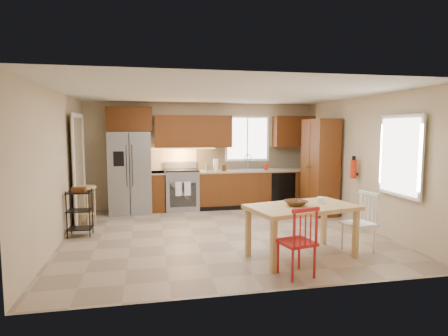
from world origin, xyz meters
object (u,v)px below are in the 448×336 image
table_jar (321,202)px  pantry (320,167)px  dining_table (302,232)px  table_bowl (296,206)px  soap_bottle (266,166)px  refrigerator (130,173)px  chair_red (296,241)px  fire_extinguisher (353,169)px  range_stove (182,190)px  bar_stool (87,206)px  chair_white (359,223)px  utility_cart (80,213)px

table_jar → pantry: bearing=64.7°
dining_table → table_bowl: (-0.10, 0.00, 0.39)m
soap_bottle → refrigerator: bearing=179.5°
chair_red → table_jar: (0.69, 0.75, 0.34)m
pantry → dining_table: bearing=-120.3°
soap_bottle → pantry: (0.95, -0.90, 0.05)m
fire_extinguisher → dining_table: size_ratio=0.23×
range_stove → table_bowl: (1.34, -3.63, 0.31)m
range_stove → chair_red: bearing=-75.7°
table_bowl → bar_stool: bearing=141.7°
refrigerator → chair_white: 5.01m
chair_red → table_bowl: size_ratio=2.90×
fire_extinguisher → dining_table: (-1.74, -1.59, -0.72)m
table_jar → table_bowl: bearing=-167.5°
soap_bottle → chair_white: soap_bottle is taller
pantry → bar_stool: bearing=-179.5°
chair_red → utility_cart: chair_red is taller
refrigerator → utility_cart: size_ratio=2.21×
refrigerator → pantry: bearing=-12.6°
chair_white → table_jar: 0.70m
refrigerator → table_jar: 4.54m
table_jar → refrigerator: bearing=130.2°
chair_white → utility_cart: bearing=55.3°
pantry → refrigerator: bearing=167.4°
chair_white → utility_cart: (-4.34, 1.75, -0.04)m
range_stove → bar_stool: size_ratio=1.20×
refrigerator → range_stove: 1.24m
fire_extinguisher → chair_red: 3.13m
fire_extinguisher → table_jar: 2.07m
chair_red → chair_white: bearing=15.6°
bar_stool → utility_cart: (0.00, -0.79, 0.03)m
dining_table → bar_stool: size_ratio=2.02×
dining_table → utility_cart: bearing=139.3°
utility_cart → bar_stool: bearing=92.2°
chair_white → table_bowl: (-1.05, -0.05, 0.31)m
soap_bottle → bar_stool: bearing=-166.6°
chair_white → bar_stool: chair_white is taller
table_bowl → dining_table: bearing=-0.0°
chair_red → table_jar: size_ratio=6.91×
refrigerator → range_stove: refrigerator is taller
fire_extinguisher → chair_red: fire_extinguisher is taller
range_stove → table_jar: (1.78, -3.53, 0.34)m
soap_bottle → fire_extinguisher: bearing=-59.5°
soap_bottle → dining_table: soap_bottle is taller
soap_bottle → fire_extinguisher: size_ratio=0.53×
refrigerator → table_jar: refrigerator is taller
fire_extinguisher → utility_cart: 5.18m
pantry → fire_extinguisher: pantry is taller
soap_bottle → dining_table: size_ratio=0.12×
dining_table → chair_white: 0.95m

